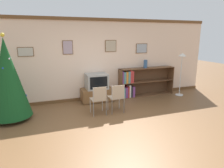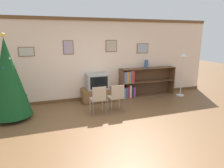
{
  "view_description": "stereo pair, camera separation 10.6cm",
  "coord_description": "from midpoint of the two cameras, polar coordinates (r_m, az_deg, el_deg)",
  "views": [
    {
      "loc": [
        -1.6,
        -3.91,
        2.13
      ],
      "look_at": [
        0.33,
        1.39,
        0.77
      ],
      "focal_mm": 32.0,
      "sensor_mm": 36.0,
      "label": 1
    },
    {
      "loc": [
        -1.5,
        -3.95,
        2.13
      ],
      "look_at": [
        0.33,
        1.39,
        0.77
      ],
      "focal_mm": 32.0,
      "sensor_mm": 36.0,
      "label": 2
    }
  ],
  "objects": [
    {
      "name": "wall_back",
      "position": [
        6.73,
        -6.6,
        6.83
      ],
      "size": [
        8.95,
        0.11,
        2.7
      ],
      "color": "beige",
      "rests_on": "ground_plane"
    },
    {
      "name": "standing_lamp",
      "position": [
        7.54,
        18.91,
        5.7
      ],
      "size": [
        0.28,
        0.28,
        1.56
      ],
      "color": "silver",
      "rests_on": "ground_plane"
    },
    {
      "name": "vase",
      "position": [
        7.24,
        9.12,
        5.72
      ],
      "size": [
        0.13,
        0.13,
        0.29
      ],
      "color": "#335684",
      "rests_on": "bookshelf"
    },
    {
      "name": "tv_console",
      "position": [
        6.66,
        -4.81,
        -3.14
      ],
      "size": [
        1.02,
        0.54,
        0.44
      ],
      "color": "brown",
      "rests_on": "ground_plane"
    },
    {
      "name": "folding_chair_right",
      "position": [
        5.61,
        0.88,
        -3.62
      ],
      "size": [
        0.4,
        0.4,
        0.82
      ],
      "color": "tan",
      "rests_on": "ground_plane"
    },
    {
      "name": "folding_chair_left",
      "position": [
        5.45,
        -4.32,
        -4.18
      ],
      "size": [
        0.4,
        0.4,
        0.82
      ],
      "color": "tan",
      "rests_on": "ground_plane"
    },
    {
      "name": "bookshelf",
      "position": [
        7.21,
        6.68,
        0.38
      ],
      "size": [
        2.1,
        0.36,
        1.02
      ],
      "color": "brown",
      "rests_on": "ground_plane"
    },
    {
      "name": "christmas_tree",
      "position": [
        5.64,
        -28.11,
        1.4
      ],
      "size": [
        1.01,
        1.01,
        2.21
      ],
      "color": "maroon",
      "rests_on": "ground_plane"
    },
    {
      "name": "ground_plane",
      "position": [
        4.73,
        1.38,
        -13.19
      ],
      "size": [
        24.0,
        24.0,
        0.0
      ],
      "primitive_type": "plane",
      "color": "brown"
    },
    {
      "name": "television",
      "position": [
        6.54,
        -4.89,
        0.79
      ],
      "size": [
        0.69,
        0.52,
        0.5
      ],
      "color": "#9E9E99",
      "rests_on": "tv_console"
    }
  ]
}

